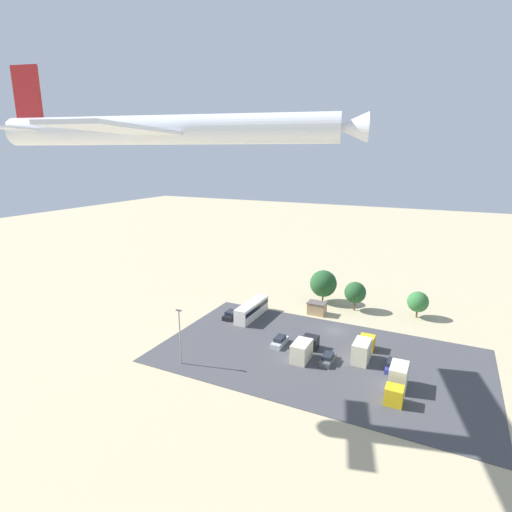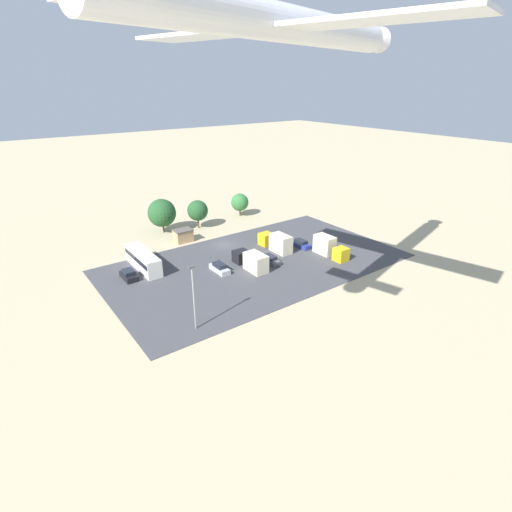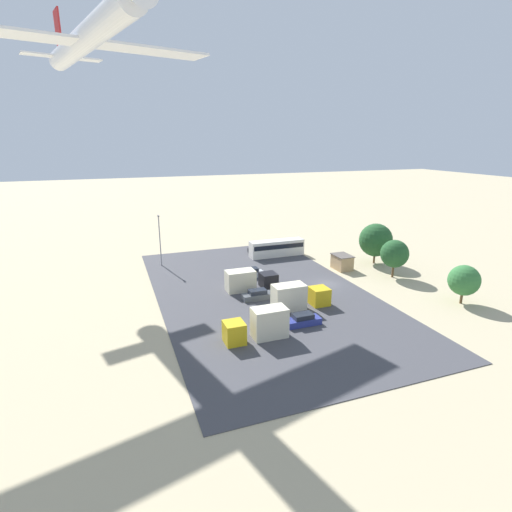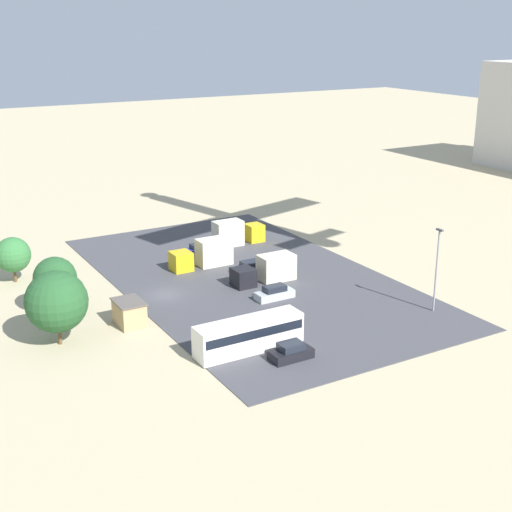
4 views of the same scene
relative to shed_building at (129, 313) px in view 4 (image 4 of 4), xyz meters
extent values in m
plane|color=tan|center=(-5.81, 6.37, -1.31)|extent=(400.00, 400.00, 0.00)
cube|color=#424247|center=(-5.81, 17.39, -1.27)|extent=(52.84, 30.01, 0.08)
cube|color=tan|center=(0.00, 0.00, -0.07)|extent=(3.59, 2.54, 2.49)
cube|color=#59514C|center=(0.00, 0.00, 1.23)|extent=(3.83, 2.78, 0.12)
cube|color=silver|center=(11.51, 7.57, 0.33)|extent=(2.56, 10.73, 3.13)
cube|color=black|center=(11.51, 7.57, 0.89)|extent=(2.60, 10.30, 0.88)
cube|color=black|center=(15.05, 10.03, -0.78)|extent=(1.97, 4.02, 0.92)
cube|color=#1E232D|center=(15.05, 10.03, 0.02)|extent=(1.66, 2.25, 0.67)
cube|color=#ADB2B7|center=(1.45, 16.62, -0.79)|extent=(1.73, 4.48, 0.89)
cube|color=#1E232D|center=(1.45, 16.62, -0.01)|extent=(1.45, 2.51, 0.65)
cube|color=#4C5156|center=(-7.85, 18.83, -0.83)|extent=(1.72, 4.43, 0.81)
cube|color=#1E232D|center=(-7.85, 18.83, -0.12)|extent=(1.44, 2.48, 0.60)
cube|color=navy|center=(-17.47, 16.47, -0.82)|extent=(1.78, 4.41, 0.82)
cube|color=#1E232D|center=(-17.47, 16.47, -0.11)|extent=(1.49, 2.47, 0.60)
cube|color=gold|center=(-12.58, 11.52, -0.03)|extent=(2.46, 2.44, 2.40)
cube|color=beige|center=(-12.58, 16.13, 0.48)|extent=(2.46, 4.34, 3.44)
cube|color=black|center=(-3.79, 15.51, -0.14)|extent=(2.55, 2.41, 2.19)
cube|color=beige|center=(-3.79, 20.06, 0.33)|extent=(2.55, 4.28, 3.13)
cube|color=gold|center=(-18.89, 25.74, 0.00)|extent=(2.35, 2.24, 2.46)
cube|color=beige|center=(-18.89, 21.51, 0.52)|extent=(2.35, 3.98, 3.51)
cylinder|color=brown|center=(-19.03, -7.34, -0.40)|extent=(0.36, 0.36, 1.82)
sphere|color=#337038|center=(-19.03, -7.34, 2.09)|extent=(4.23, 4.23, 4.23)
cylinder|color=brown|center=(-6.60, -5.62, -0.15)|extent=(0.36, 0.36, 2.33)
sphere|color=#235128|center=(-6.60, -5.62, 2.73)|extent=(4.57, 4.57, 4.57)
cylinder|color=brown|center=(0.99, -7.50, -0.23)|extent=(0.36, 0.36, 2.16)
sphere|color=#235128|center=(0.99, -7.50, 3.10)|extent=(6.02, 6.02, 6.02)
cylinder|color=gray|center=(13.07, 29.55, 3.21)|extent=(0.20, 0.20, 8.89)
cube|color=#4C4C51|center=(13.07, 29.55, 7.84)|extent=(0.90, 0.28, 0.20)
camera|label=1|loc=(-23.04, 76.10, 30.96)|focal=28.00mm
camera|label=2|loc=(33.08, 70.43, 29.00)|focal=28.00mm
camera|label=3|loc=(-57.50, 37.47, 20.70)|focal=28.00mm
camera|label=4|loc=(64.95, -22.68, 28.38)|focal=50.00mm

